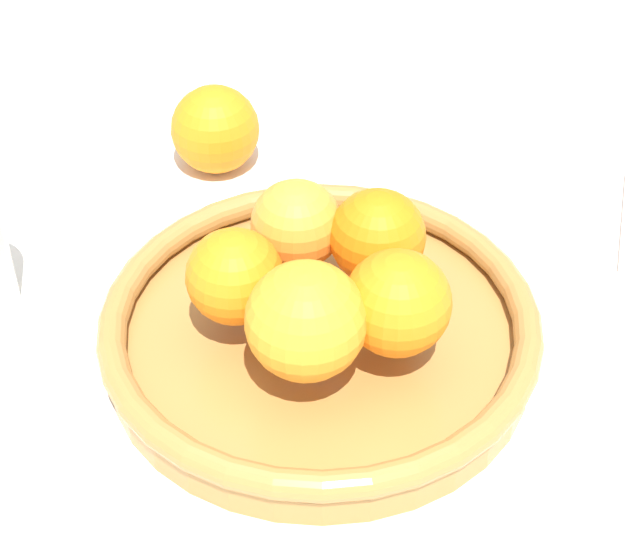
# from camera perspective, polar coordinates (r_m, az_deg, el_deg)

# --- Properties ---
(ground_plane) EXTENTS (4.00, 4.00, 0.00)m
(ground_plane) POSITION_cam_1_polar(r_m,az_deg,el_deg) (0.78, 0.00, -4.37)
(ground_plane) COLOR silver
(fruit_bowl) EXTENTS (0.31, 0.31, 0.04)m
(fruit_bowl) POSITION_cam_1_polar(r_m,az_deg,el_deg) (0.76, 0.00, -3.22)
(fruit_bowl) COLOR #A57238
(fruit_bowl) RESTS_ON ground_plane
(orange_pile) EXTENTS (0.18, 0.18, 0.08)m
(orange_pile) POSITION_cam_1_polar(r_m,az_deg,el_deg) (0.72, 0.28, -0.28)
(orange_pile) COLOR orange
(orange_pile) RESTS_ON fruit_bowl
(stray_orange) EXTENTS (0.08, 0.08, 0.08)m
(stray_orange) POSITION_cam_1_polar(r_m,az_deg,el_deg) (0.94, -5.61, 7.53)
(stray_orange) COLOR orange
(stray_orange) RESTS_ON ground_plane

